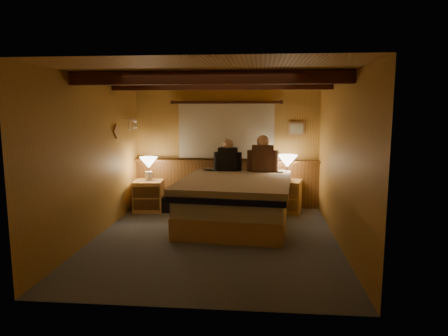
# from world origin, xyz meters

# --- Properties ---
(floor) EXTENTS (4.20, 4.20, 0.00)m
(floor) POSITION_xyz_m (0.00, 0.00, 0.00)
(floor) COLOR #4B515A
(floor) RESTS_ON ground
(ceiling) EXTENTS (4.20, 4.20, 0.00)m
(ceiling) POSITION_xyz_m (0.00, 0.00, 2.40)
(ceiling) COLOR tan
(ceiling) RESTS_ON wall_back
(wall_back) EXTENTS (3.60, 0.00, 3.60)m
(wall_back) POSITION_xyz_m (0.00, 2.10, 1.20)
(wall_back) COLOR gold
(wall_back) RESTS_ON floor
(wall_left) EXTENTS (0.00, 4.20, 4.20)m
(wall_left) POSITION_xyz_m (-1.80, 0.00, 1.20)
(wall_left) COLOR gold
(wall_left) RESTS_ON floor
(wall_right) EXTENTS (0.00, 4.20, 4.20)m
(wall_right) POSITION_xyz_m (1.80, 0.00, 1.20)
(wall_right) COLOR gold
(wall_right) RESTS_ON floor
(wall_front) EXTENTS (3.60, 0.00, 3.60)m
(wall_front) POSITION_xyz_m (0.00, -2.10, 1.20)
(wall_front) COLOR gold
(wall_front) RESTS_ON floor
(wainscot) EXTENTS (3.60, 0.23, 0.94)m
(wainscot) POSITION_xyz_m (0.00, 2.04, 0.49)
(wainscot) COLOR brown
(wainscot) RESTS_ON wall_back
(curtain_window) EXTENTS (2.18, 0.09, 1.11)m
(curtain_window) POSITION_xyz_m (0.00, 2.03, 1.52)
(curtain_window) COLOR #4C2213
(curtain_window) RESTS_ON wall_back
(ceiling_beams) EXTENTS (3.60, 1.65, 0.16)m
(ceiling_beams) POSITION_xyz_m (0.00, 0.15, 2.31)
(ceiling_beams) COLOR #4C2213
(ceiling_beams) RESTS_ON ceiling
(coat_rail) EXTENTS (0.05, 0.55, 0.24)m
(coat_rail) POSITION_xyz_m (-1.72, 1.58, 1.67)
(coat_rail) COLOR silver
(coat_rail) RESTS_ON wall_left
(framed_print) EXTENTS (0.30, 0.04, 0.25)m
(framed_print) POSITION_xyz_m (1.35, 2.08, 1.55)
(framed_print) COLOR tan
(framed_print) RESTS_ON wall_back
(bed) EXTENTS (1.94, 2.42, 0.78)m
(bed) POSITION_xyz_m (0.27, 0.85, 0.40)
(bed) COLOR tan
(bed) RESTS_ON floor
(nightstand_left) EXTENTS (0.58, 0.53, 0.58)m
(nightstand_left) POSITION_xyz_m (-1.44, 1.53, 0.29)
(nightstand_left) COLOR tan
(nightstand_left) RESTS_ON floor
(nightstand_right) EXTENTS (0.63, 0.59, 0.60)m
(nightstand_right) POSITION_xyz_m (1.16, 1.73, 0.30)
(nightstand_right) COLOR tan
(nightstand_right) RESTS_ON floor
(lamp_left) EXTENTS (0.34, 0.34, 0.44)m
(lamp_left) POSITION_xyz_m (-1.43, 1.58, 0.90)
(lamp_left) COLOR white
(lamp_left) RESTS_ON nightstand_left
(lamp_right) EXTENTS (0.37, 0.37, 0.48)m
(lamp_right) POSITION_xyz_m (1.17, 1.71, 0.94)
(lamp_right) COLOR white
(lamp_right) RESTS_ON nightstand_right
(person_left) EXTENTS (0.52, 0.21, 0.63)m
(person_left) POSITION_xyz_m (0.06, 1.67, 1.02)
(person_left) COLOR black
(person_left) RESTS_ON bed
(person_right) EXTENTS (0.58, 0.25, 0.70)m
(person_right) POSITION_xyz_m (0.71, 1.65, 1.05)
(person_right) COLOR #482C1C
(person_right) RESTS_ON bed
(duffel_bag) EXTENTS (0.47, 0.32, 0.32)m
(duffel_bag) POSITION_xyz_m (-1.04, 1.53, 0.14)
(duffel_bag) COLOR black
(duffel_bag) RESTS_ON floor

